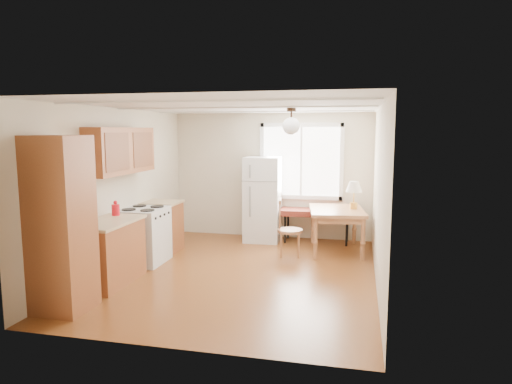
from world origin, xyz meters
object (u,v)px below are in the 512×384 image
(bench, at_px, (317,213))
(chair, at_px, (285,224))
(dining_table, at_px, (336,215))
(refrigerator, at_px, (263,199))

(bench, xyz_separation_m, chair, (-0.45, -1.10, -0.01))
(bench, height_order, dining_table, dining_table)
(refrigerator, relative_size, bench, 1.16)
(dining_table, xyz_separation_m, chair, (-0.85, -0.49, -0.10))
(refrigerator, height_order, chair, refrigerator)
(refrigerator, xyz_separation_m, bench, (1.05, 0.09, -0.25))
(refrigerator, xyz_separation_m, chair, (0.60, -1.01, -0.26))
(bench, distance_m, dining_table, 0.74)
(bench, bearing_deg, dining_table, -59.21)
(dining_table, bearing_deg, bench, 115.96)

